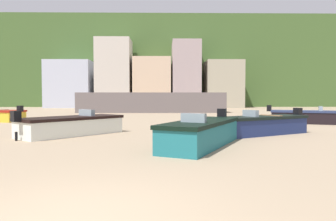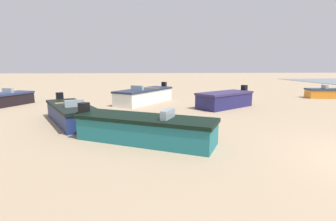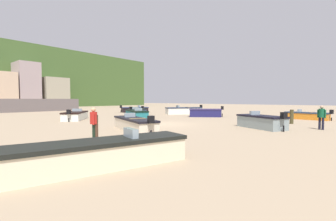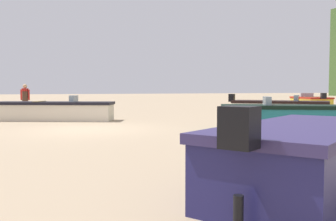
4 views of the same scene
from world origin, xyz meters
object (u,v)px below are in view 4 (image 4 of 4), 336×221
at_px(boat_cream_0, 53,111).
at_px(boat_yellow_6, 311,102).
at_px(boat_white_10, 280,109).
at_px(boat_teal_1, 292,117).
at_px(boat_navy_4, 302,158).
at_px(beach_walker_distant, 25,97).
at_px(mooring_post_near_water, 25,104).

height_order(boat_cream_0, boat_yellow_6, boat_cream_0).
xyz_separation_m(boat_cream_0, boat_white_10, (1.47, 10.54, -0.01)).
bearing_deg(boat_cream_0, boat_white_10, 103.78).
bearing_deg(boat_white_10, boat_yellow_6, 174.07).
height_order(boat_teal_1, boat_yellow_6, boat_teal_1).
distance_m(boat_navy_4, beach_walker_distant, 17.31).
xyz_separation_m(boat_cream_0, boat_teal_1, (6.69, 7.36, 0.01)).
xyz_separation_m(boat_teal_1, boat_yellow_6, (-12.76, 11.16, -0.04)).
bearing_deg(mooring_post_near_water, beach_walker_distant, -179.29).
relative_size(boat_navy_4, beach_walker_distant, 2.39).
height_order(mooring_post_near_water, beach_walker_distant, beach_walker_distant).
relative_size(boat_cream_0, boat_yellow_6, 1.22).
bearing_deg(boat_white_10, boat_navy_4, 6.84).
bearing_deg(mooring_post_near_water, boat_navy_4, 13.20).
distance_m(boat_teal_1, mooring_post_near_water, 13.40).
xyz_separation_m(mooring_post_near_water, beach_walker_distant, (-0.08, -0.00, 0.33)).
height_order(boat_navy_4, boat_white_10, boat_navy_4).
bearing_deg(boat_navy_4, boat_yellow_6, 105.61).
bearing_deg(boat_cream_0, beach_walker_distant, -139.58).
bearing_deg(mooring_post_near_water, boat_white_10, 66.77).
bearing_deg(beach_walker_distant, boat_navy_4, 136.25).
height_order(boat_teal_1, boat_navy_4, boat_navy_4).
xyz_separation_m(boat_teal_1, beach_walker_distant, (-10.35, -8.60, 0.52)).
height_order(boat_teal_1, mooring_post_near_water, mooring_post_near_water).
height_order(boat_cream_0, beach_walker_distant, beach_walker_distant).
height_order(boat_yellow_6, beach_walker_distant, beach_walker_distant).
relative_size(boat_cream_0, mooring_post_near_water, 4.30).
height_order(boat_white_10, mooring_post_near_water, mooring_post_near_water).
bearing_deg(boat_yellow_6, boat_navy_4, -113.26).
relative_size(boat_yellow_6, boat_white_10, 0.98).
relative_size(boat_teal_1, boat_yellow_6, 1.09).
bearing_deg(boat_navy_4, beach_walker_distant, 158.18).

